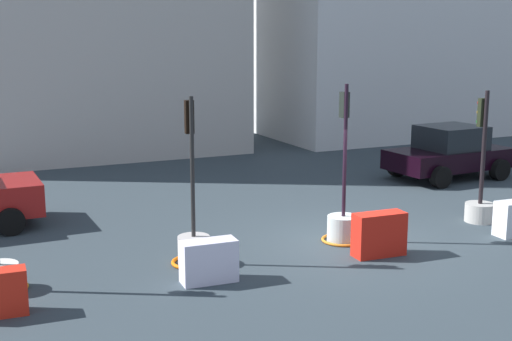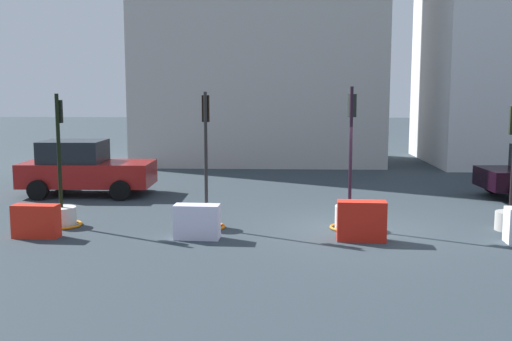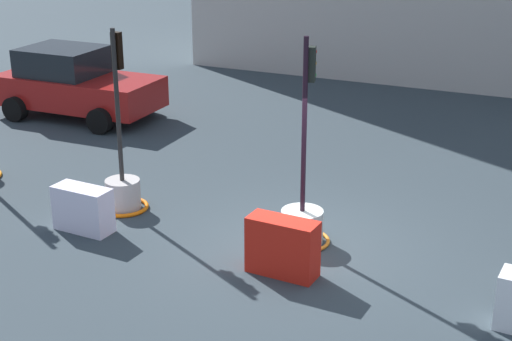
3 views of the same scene
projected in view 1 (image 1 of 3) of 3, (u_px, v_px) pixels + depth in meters
ground_plane at (353, 243)px, 15.10m from camera, size 120.00×120.00×0.00m
traffic_light_1 at (194, 241)px, 13.64m from camera, size 0.92×0.92×3.35m
traffic_light_2 at (343, 220)px, 15.13m from camera, size 0.95×0.95×3.47m
traffic_light_3 at (480, 199)px, 16.71m from camera, size 0.71×0.71×3.20m
construction_barrier_1 at (209, 261)px, 12.65m from camera, size 1.05×0.50×0.79m
construction_barrier_2 at (379, 234)px, 14.15m from camera, size 1.11×0.49×0.91m
car_black_sedan at (449, 153)px, 21.71m from camera, size 4.03×2.44×1.67m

